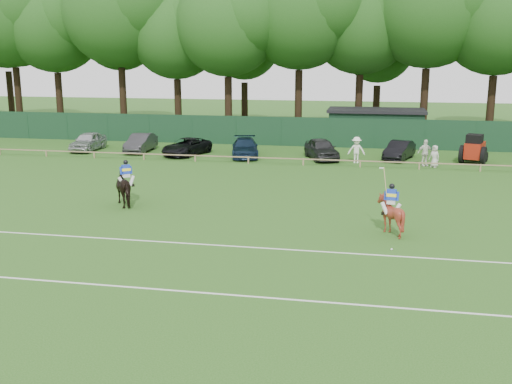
% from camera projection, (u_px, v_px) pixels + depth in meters
% --- Properties ---
extents(ground, '(160.00, 160.00, 0.00)m').
position_uv_depth(ground, '(231.00, 239.00, 25.59)').
color(ground, '#1E4C14').
rests_on(ground, ground).
extents(horse_dark, '(2.19, 2.38, 1.89)m').
position_uv_depth(horse_dark, '(127.00, 188.00, 31.10)').
color(horse_dark, black).
rests_on(horse_dark, ground).
extents(horse_chestnut, '(1.57, 1.72, 1.70)m').
position_uv_depth(horse_chestnut, '(390.00, 215.00, 26.16)').
color(horse_chestnut, maroon).
rests_on(horse_chestnut, ground).
extents(sedan_silver, '(1.94, 4.49, 1.51)m').
position_uv_depth(sedan_silver, '(88.00, 141.00, 49.06)').
color(sedan_silver, '#B5B7BA').
rests_on(sedan_silver, ground).
extents(sedan_grey, '(1.76, 4.49, 1.46)m').
position_uv_depth(sedan_grey, '(141.00, 143.00, 48.42)').
color(sedan_grey, '#303032').
rests_on(sedan_grey, ground).
extents(suv_black, '(3.40, 5.15, 1.31)m').
position_uv_depth(suv_black, '(187.00, 147.00, 46.88)').
color(suv_black, black).
rests_on(suv_black, ground).
extents(sedan_navy, '(2.98, 5.17, 1.41)m').
position_uv_depth(sedan_navy, '(245.00, 148.00, 46.07)').
color(sedan_navy, '#102034').
rests_on(sedan_navy, ground).
extents(hatch_grey, '(3.35, 4.93, 1.56)m').
position_uv_depth(hatch_grey, '(322.00, 149.00, 45.00)').
color(hatch_grey, '#28292A').
rests_on(hatch_grey, ground).
extents(estate_black, '(2.64, 4.44, 1.38)m').
position_uv_depth(estate_black, '(399.00, 150.00, 44.88)').
color(estate_black, black).
rests_on(estate_black, ground).
extents(spectator_left, '(1.23, 0.71, 1.91)m').
position_uv_depth(spectator_left, '(356.00, 150.00, 43.33)').
color(spectator_left, white).
rests_on(spectator_left, ground).
extents(spectator_mid, '(1.20, 0.89, 1.89)m').
position_uv_depth(spectator_mid, '(425.00, 153.00, 42.12)').
color(spectator_mid, silver).
rests_on(spectator_mid, ground).
extents(spectator_right, '(0.90, 0.86, 1.54)m').
position_uv_depth(spectator_right, '(435.00, 156.00, 41.73)').
color(spectator_right, beige).
rests_on(spectator_right, ground).
extents(rider_dark, '(0.82, 0.70, 1.41)m').
position_uv_depth(rider_dark, '(126.00, 172.00, 30.91)').
color(rider_dark, silver).
rests_on(rider_dark, ground).
extents(rider_chestnut, '(0.93, 0.64, 2.05)m').
position_uv_depth(rider_chestnut, '(391.00, 198.00, 25.98)').
color(rider_chestnut, silver).
rests_on(rider_chestnut, ground).
extents(polo_ball, '(0.09, 0.09, 0.09)m').
position_uv_depth(polo_ball, '(392.00, 249.00, 24.06)').
color(polo_ball, silver).
rests_on(polo_ball, ground).
extents(pitch_lines, '(60.00, 5.10, 0.01)m').
position_uv_depth(pitch_lines, '(209.00, 266.00, 22.25)').
color(pitch_lines, silver).
rests_on(pitch_lines, ground).
extents(pitch_rail, '(62.10, 0.10, 0.50)m').
position_uv_depth(pitch_rail, '(289.00, 159.00, 42.71)').
color(pitch_rail, '#997F5B').
rests_on(pitch_rail, ground).
extents(perimeter_fence, '(92.08, 0.08, 2.50)m').
position_uv_depth(perimeter_fence, '(304.00, 132.00, 51.14)').
color(perimeter_fence, '#14351E').
rests_on(perimeter_fence, ground).
extents(utility_shed, '(8.40, 4.40, 3.04)m').
position_uv_depth(utility_shed, '(376.00, 126.00, 52.82)').
color(utility_shed, '#14331E').
rests_on(utility_shed, ground).
extents(tree_row, '(96.00, 12.00, 21.00)m').
position_uv_depth(tree_row, '(334.00, 135.00, 58.70)').
color(tree_row, '#26561C').
rests_on(tree_row, ground).
extents(tractor, '(2.39, 2.91, 2.11)m').
position_uv_depth(tractor, '(474.00, 149.00, 43.37)').
color(tractor, maroon).
rests_on(tractor, ground).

